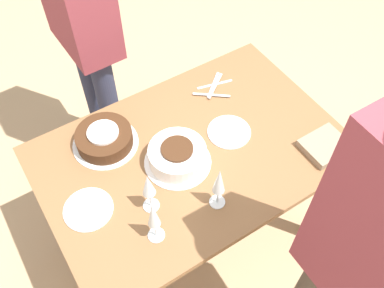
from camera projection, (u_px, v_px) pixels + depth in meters
ground_plane at (192, 234)px, 2.37m from camera, size 12.00×12.00×0.00m
dining_table at (192, 171)px, 1.86m from camera, size 1.23×0.83×0.78m
cake_center_white at (177, 156)px, 1.68m from camera, size 0.27×0.27×0.10m
cake_front_chocolate at (104, 138)px, 1.74m from camera, size 0.27×0.27×0.08m
wine_glass_near at (148, 187)px, 1.49m from camera, size 0.06×0.06×0.20m
wine_glass_far at (153, 216)px, 1.41m from camera, size 0.06×0.06×0.22m
wine_glass_extra at (219, 182)px, 1.49m from camera, size 0.06×0.06×0.22m
dessert_plate_left at (229, 132)px, 1.81m from camera, size 0.18×0.18×0.01m
dessert_plate_right at (88, 209)px, 1.58m from camera, size 0.19×0.19×0.01m
fork_pile at (214, 87)px, 1.96m from camera, size 0.21×0.17×0.01m
napkin_stack at (325, 146)px, 1.74m from camera, size 0.18×0.15×0.03m
person_cutting at (79, 8)px, 1.93m from camera, size 0.23×0.41×1.69m
person_watching at (378, 260)px, 1.19m from camera, size 0.23×0.40×1.72m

